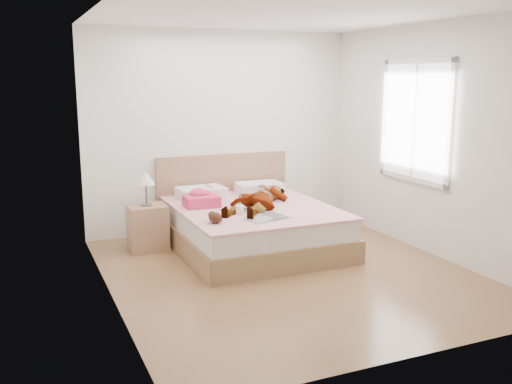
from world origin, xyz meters
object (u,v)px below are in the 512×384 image
phone (209,186)px  plush_toy (215,217)px  magazine (267,217)px  nightstand (147,224)px  woman (260,196)px  bed (250,224)px  towel (201,199)px  coffee_mug (240,210)px

phone → plush_toy: (-0.28, -1.01, -0.13)m
magazine → nightstand: size_ratio=0.56×
woman → plush_toy: bearing=-100.7°
plush_toy → nightstand: (-0.49, 1.01, -0.26)m
plush_toy → nightstand: 1.15m
woman → bed: size_ratio=0.75×
woman → magazine: (-0.20, -0.66, -0.10)m
phone → towel: (-0.17, -0.21, -0.10)m
coffee_mug → plush_toy: 0.44m
plush_toy → magazine: bearing=-4.2°
plush_toy → nightstand: bearing=116.0°
towel → nightstand: 0.69m
woman → bed: 0.36m
woman → bed: bearing=-150.2°
phone → magazine: 1.11m
plush_toy → towel: bearing=82.3°
bed → coffee_mug: size_ratio=15.44×
magazine → plush_toy: (-0.58, 0.04, 0.05)m
towel → plush_toy: (-0.11, -0.80, -0.02)m
phone → towel: 0.29m
phone → towel: phone is taller
plush_toy → nightstand: size_ratio=0.22×
nightstand → woman: bearing=-17.1°
coffee_mug → woman: bearing=43.5°
woman → coffee_mug: 0.56m
woman → plush_toy: size_ratio=7.53×
bed → plush_toy: 0.97m
towel → nightstand: nightstand is taller
bed → nightstand: bearing=162.3°
bed → towel: 0.66m
phone → magazine: (0.30, -1.06, -0.18)m
phone → coffee_mug: (0.10, -0.78, -0.14)m
phone → nightstand: 0.86m
woman → phone: bearing=-177.5°
magazine → woman: bearing=72.9°
towel → plush_toy: 0.81m
magazine → plush_toy: bearing=175.8°
phone → towel: size_ratio=0.24×
bed → nightstand: (-1.15, 0.37, 0.03)m
woman → magazine: woman is taller
bed → coffee_mug: bed is taller
bed → towel: (-0.55, 0.16, 0.32)m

